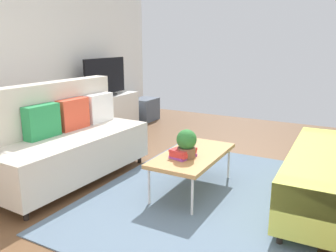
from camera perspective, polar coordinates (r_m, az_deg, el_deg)
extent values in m
plane|color=brown|center=(3.62, 5.13, -11.61)|extent=(7.68, 7.68, 0.00)
cube|color=white|center=(5.07, -25.47, 11.45)|extent=(6.40, 0.12, 2.90)
cube|color=slate|center=(3.63, 6.61, -11.45)|extent=(2.90, 2.20, 0.01)
cube|color=beige|center=(4.06, -16.04, -4.38)|extent=(1.93, 0.92, 0.44)
cube|color=beige|center=(4.17, -19.52, 2.97)|extent=(1.91, 0.28, 0.56)
cube|color=beige|center=(4.62, -8.45, -0.31)|extent=(0.23, 0.85, 0.22)
cube|color=beige|center=(3.54, -26.26, -6.18)|extent=(0.23, 0.85, 0.22)
cylinder|color=black|center=(4.54, -4.78, -5.46)|extent=(0.05, 0.05, 0.10)
cylinder|color=black|center=(3.41, -22.62, -13.50)|extent=(0.05, 0.05, 0.10)
cylinder|color=black|center=(4.95, -11.20, -4.01)|extent=(0.05, 0.05, 0.10)
cube|color=white|center=(4.51, -11.41, 3.00)|extent=(0.41, 0.16, 0.36)
cube|color=#D84C33|center=(4.20, -15.53, 1.94)|extent=(0.41, 0.16, 0.36)
cube|color=#288C4C|center=(3.91, -20.29, 0.70)|extent=(0.41, 0.16, 0.36)
cube|color=#C1CC51|center=(3.62, 26.22, -7.57)|extent=(1.92, 0.88, 0.44)
cube|color=#C1CC51|center=(2.79, 25.80, -11.44)|extent=(0.22, 0.84, 0.22)
cylinder|color=black|center=(2.97, 18.12, -17.41)|extent=(0.05, 0.05, 0.10)
cylinder|color=black|center=(4.54, 21.97, -6.47)|extent=(0.05, 0.05, 0.10)
cube|color=#B7844C|center=(3.60, 4.14, -4.86)|extent=(1.10, 0.56, 0.04)
cylinder|color=silver|center=(3.37, -3.18, -10.07)|extent=(0.02, 0.02, 0.38)
cylinder|color=silver|center=(4.19, 4.09, -5.13)|extent=(0.02, 0.02, 0.38)
cylinder|color=silver|center=(3.17, 4.06, -11.70)|extent=(0.02, 0.02, 0.38)
cylinder|color=silver|center=(4.03, 10.07, -6.11)|extent=(0.02, 0.02, 0.38)
cube|color=silver|center=(6.04, -10.31, 1.97)|extent=(1.40, 0.44, 0.64)
cube|color=black|center=(5.97, -10.30, 5.14)|extent=(0.36, 0.20, 0.04)
cube|color=black|center=(5.93, -10.44, 8.20)|extent=(1.00, 0.05, 0.60)
cube|color=#4C5666|center=(6.88, -3.87, 2.79)|extent=(0.52, 0.40, 0.44)
cylinder|color=brown|center=(3.45, 3.08, -4.41)|extent=(0.18, 0.18, 0.11)
sphere|color=#2D7233|center=(3.41, 3.11, -2.25)|extent=(0.20, 0.20, 0.20)
cube|color=purple|center=(3.47, 2.52, -5.01)|extent=(0.28, 0.23, 0.03)
cube|color=red|center=(3.46, 2.53, -4.51)|extent=(0.26, 0.20, 0.04)
cube|color=red|center=(3.45, 2.53, -3.99)|extent=(0.27, 0.23, 0.03)
cylinder|color=#4C72B2|center=(5.57, -14.64, 4.95)|extent=(0.14, 0.14, 0.17)
cylinder|color=purple|center=(5.66, -12.62, 5.26)|extent=(0.05, 0.05, 0.18)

